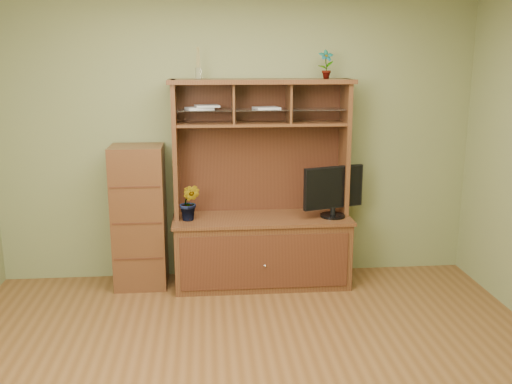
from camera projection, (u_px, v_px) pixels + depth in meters
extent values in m
cube|color=brown|center=(256.00, 384.00, 3.76)|extent=(4.50, 4.00, 0.02)
cube|color=olive|center=(237.00, 137.00, 5.39)|extent=(4.50, 0.02, 2.70)
cube|color=olive|center=(323.00, 345.00, 1.49)|extent=(4.50, 0.02, 2.70)
cube|color=#432113|center=(262.00, 252.00, 5.35)|extent=(1.60, 0.55, 0.62)
cube|color=#3A1B10|center=(265.00, 262.00, 5.08)|extent=(1.50, 0.01, 0.50)
sphere|color=silver|center=(265.00, 266.00, 5.07)|extent=(0.02, 0.02, 0.02)
cube|color=#432113|center=(262.00, 218.00, 5.28)|extent=(1.64, 0.59, 0.03)
cube|color=#432113|center=(175.00, 150.00, 5.16)|extent=(0.04, 0.35, 1.25)
cube|color=#432113|center=(344.00, 147.00, 5.30)|extent=(0.04, 0.35, 1.25)
cube|color=#3A1B10|center=(259.00, 146.00, 5.39)|extent=(1.52, 0.02, 1.25)
cube|color=#432113|center=(261.00, 81.00, 5.09)|extent=(1.66, 0.40, 0.04)
cube|color=#432113|center=(261.00, 124.00, 5.18)|extent=(1.52, 0.32, 0.02)
cube|color=#432113|center=(233.00, 103.00, 5.11)|extent=(0.02, 0.31, 0.35)
cube|color=#432113|center=(289.00, 103.00, 5.16)|extent=(0.02, 0.31, 0.35)
cube|color=silver|center=(261.00, 110.00, 5.14)|extent=(1.50, 0.27, 0.01)
cylinder|color=black|center=(333.00, 216.00, 5.27)|extent=(0.23, 0.23, 0.02)
cylinder|color=black|center=(333.00, 211.00, 5.26)|extent=(0.05, 0.05, 0.07)
cube|color=black|center=(334.00, 187.00, 5.21)|extent=(0.58, 0.23, 0.39)
imported|color=#3A6021|center=(190.00, 202.00, 5.12)|extent=(0.22, 0.20, 0.34)
imported|color=#386623|center=(326.00, 64.00, 5.11)|extent=(0.14, 0.10, 0.26)
cylinder|color=silver|center=(198.00, 73.00, 5.03)|extent=(0.06, 0.06, 0.10)
cylinder|color=olive|center=(198.00, 57.00, 4.99)|extent=(0.04, 0.04, 0.18)
cube|color=#B8B9BE|center=(199.00, 108.00, 5.10)|extent=(0.27, 0.23, 0.02)
cube|color=#B8B9BE|center=(207.00, 106.00, 5.10)|extent=(0.23, 0.19, 0.02)
cube|color=#B8B9BE|center=(266.00, 108.00, 5.15)|extent=(0.25, 0.22, 0.02)
cube|color=#432113|center=(139.00, 217.00, 5.24)|extent=(0.47, 0.42, 1.32)
cube|color=#3A1B10|center=(139.00, 259.00, 5.10)|extent=(0.43, 0.01, 0.02)
cube|color=#3A1B10|center=(137.00, 223.00, 5.03)|extent=(0.43, 0.01, 0.01)
cube|color=#3A1B10|center=(135.00, 187.00, 4.95)|extent=(0.43, 0.01, 0.01)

